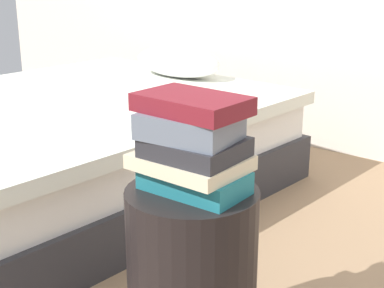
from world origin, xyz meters
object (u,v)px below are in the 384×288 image
(bed, at_px, (63,148))
(book_maroon, at_px, (192,104))
(book_cream, at_px, (191,162))
(book_slate, at_px, (189,126))
(side_table, at_px, (192,279))
(book_teal, at_px, (194,181))
(book_charcoal, at_px, (194,148))

(bed, height_order, book_maroon, book_maroon)
(book_cream, relative_size, book_slate, 1.18)
(side_table, xyz_separation_m, book_cream, (-0.01, 0.00, 0.33))
(bed, relative_size, book_teal, 8.03)
(book_teal, distance_m, book_cream, 0.05)
(book_teal, height_order, book_slate, book_slate)
(side_table, height_order, book_charcoal, book_charcoal)
(book_charcoal, relative_size, book_maroon, 0.85)
(bed, relative_size, book_cream, 7.79)
(side_table, height_order, book_cream, book_cream)
(side_table, distance_m, book_teal, 0.29)
(bed, bearing_deg, side_table, -20.98)
(book_charcoal, bearing_deg, bed, 153.77)
(book_cream, bearing_deg, book_teal, -22.41)
(book_maroon, bearing_deg, side_table, -16.00)
(book_maroon, bearing_deg, book_charcoal, -23.99)
(book_teal, bearing_deg, book_charcoal, -46.29)
(book_cream, xyz_separation_m, book_slate, (0.00, -0.01, 0.10))
(book_slate, bearing_deg, book_cream, 95.16)
(side_table, relative_size, book_cream, 1.92)
(book_teal, bearing_deg, side_table, 160.42)
(book_teal, bearing_deg, book_maroon, 160.48)
(book_cream, distance_m, book_slate, 0.10)
(bed, xyz_separation_m, book_cream, (1.22, -0.56, 0.36))
(book_teal, distance_m, book_maroon, 0.20)
(book_teal, xyz_separation_m, book_cream, (-0.01, 0.01, 0.05))
(side_table, bearing_deg, book_maroon, 162.34)
(book_maroon, bearing_deg, book_slate, -98.28)
(bed, distance_m, book_teal, 1.39)
(book_charcoal, bearing_deg, book_cream, 151.36)
(book_cream, bearing_deg, book_maroon, -30.06)
(side_table, bearing_deg, book_slate, -104.36)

